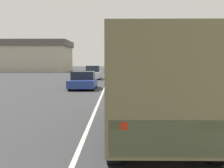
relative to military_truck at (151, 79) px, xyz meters
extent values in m
plane|color=#38383A|center=(-1.88, 30.52, -1.60)|extent=(180.00, 180.00, 0.00)
cube|color=silver|center=(-1.88, 30.52, -1.59)|extent=(0.12, 120.00, 0.00)
cube|color=beige|center=(2.62, 30.52, -1.54)|extent=(1.80, 120.00, 0.12)
cube|color=#56843D|center=(7.02, 30.52, -1.59)|extent=(7.00, 120.00, 0.02)
cube|color=#545B3D|center=(0.00, 2.73, 0.06)|extent=(2.36, 2.11, 2.23)
cube|color=brown|center=(0.00, -1.04, 0.05)|extent=(2.36, 5.43, 2.21)
cube|color=#545B3D|center=(0.00, -3.71, -0.70)|extent=(2.24, 0.10, 0.60)
cube|color=red|center=(-0.89, -3.73, -0.50)|extent=(0.12, 0.06, 0.12)
cylinder|color=black|center=(-1.03, 2.62, -1.08)|extent=(0.30, 1.04, 1.04)
cylinder|color=black|center=(1.03, 2.62, -1.08)|extent=(0.30, 1.04, 1.04)
cylinder|color=black|center=(-1.03, -2.40, -1.08)|extent=(0.30, 1.04, 1.04)
cylinder|color=black|center=(1.03, -2.40, -1.08)|extent=(0.30, 1.04, 1.04)
cylinder|color=black|center=(-1.03, -0.77, -1.08)|extent=(0.30, 1.04, 1.04)
cylinder|color=black|center=(1.03, -0.77, -1.08)|extent=(0.30, 1.04, 1.04)
cube|color=navy|center=(-3.52, 13.54, -1.14)|extent=(1.94, 4.07, 0.57)
cube|color=black|center=(-3.52, 13.62, -0.55)|extent=(1.71, 1.83, 0.61)
cylinder|color=black|center=(-4.39, 14.84, -1.28)|extent=(0.20, 0.64, 0.64)
cylinder|color=black|center=(-2.65, 14.84, -1.28)|extent=(0.20, 0.64, 0.64)
cylinder|color=black|center=(-4.39, 12.23, -1.28)|extent=(0.20, 0.64, 0.64)
cylinder|color=black|center=(-2.65, 12.23, -1.28)|extent=(0.20, 0.64, 0.64)
cube|color=silver|center=(-3.73, 25.60, -1.06)|extent=(1.76, 4.04, 0.72)
cube|color=black|center=(-3.73, 25.68, -0.34)|extent=(1.55, 1.82, 0.73)
cylinder|color=black|center=(-4.51, 26.89, -1.28)|extent=(0.20, 0.64, 0.64)
cylinder|color=black|center=(-2.95, 26.89, -1.28)|extent=(0.20, 0.64, 0.64)
cylinder|color=black|center=(-4.51, 24.30, -1.28)|extent=(0.20, 0.64, 0.64)
cylinder|color=black|center=(-2.95, 24.30, -1.28)|extent=(0.20, 0.64, 0.64)
cube|color=#B2A893|center=(-19.70, 52.69, 1.04)|extent=(17.00, 11.08, 5.27)
cube|color=#514C47|center=(-19.70, 52.69, 4.34)|extent=(17.68, 11.52, 1.32)
camera|label=1|loc=(-1.01, -8.07, 0.50)|focal=45.00mm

